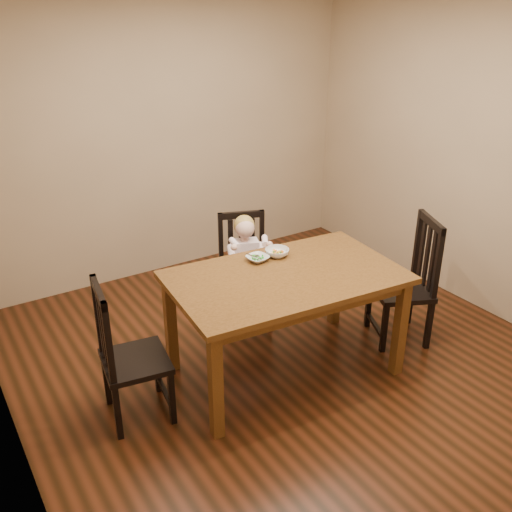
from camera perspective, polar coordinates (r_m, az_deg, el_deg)
room at (r=4.08m, az=2.87°, el=6.02°), size 4.01×4.01×2.71m
dining_table at (r=4.14m, az=3.00°, el=-3.06°), size 1.74×1.13×0.83m
chair_child at (r=4.95m, az=-1.18°, el=-1.55°), size 0.53×0.52×0.97m
chair_left at (r=3.90m, az=-12.78°, el=-9.70°), size 0.48×0.50×1.02m
chair_right at (r=4.82m, az=14.94°, el=-2.59°), size 0.59×0.60×1.07m
toddler at (r=4.84m, az=-1.09°, el=-0.39°), size 0.42×0.46×0.52m
bowl_peas at (r=4.28m, az=0.17°, el=-0.24°), size 0.18×0.18×0.04m
bowl_veg at (r=4.36m, az=2.12°, el=0.36°), size 0.24×0.24×0.06m
fork at (r=4.24m, az=-0.18°, el=-0.15°), size 0.10×0.10×0.05m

